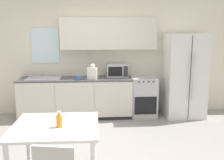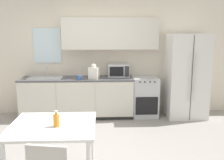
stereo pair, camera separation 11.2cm
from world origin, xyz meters
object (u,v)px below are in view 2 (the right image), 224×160
Objects in this scene: microwave at (119,70)px; coffee_mug at (79,78)px; oven_range at (145,96)px; dining_table at (53,133)px; refrigerator at (186,76)px; drink_bottle at (56,120)px.

microwave reaches higher than coffee_mug.
microwave is at bearing 22.99° from coffee_mug.
coffee_mug is (-1.45, -0.26, 0.49)m from oven_range.
dining_table is (-0.12, -2.30, -0.28)m from coffee_mug.
oven_range is at bearing 10.06° from coffee_mug.
refrigerator is 9.49× the size of drink_bottle.
refrigerator is at bearing -4.33° from oven_range.
refrigerator reaches higher than dining_table.
microwave is 2.87m from dining_table.
dining_table is (-2.48, -2.49, -0.27)m from refrigerator.
refrigerator is 3.52m from drink_bottle.
coffee_mug is 0.59× the size of drink_bottle.
dining_table is 5.31× the size of drink_bottle.
microwave is 0.94m from coffee_mug.
microwave is at bearing 69.70° from dining_table.
coffee_mug reaches higher than dining_table.
coffee_mug reaches higher than oven_range.
refrigerator is at bearing -6.78° from microwave.
microwave reaches higher than oven_range.
drink_bottle is (-0.06, -2.37, -0.09)m from coffee_mug.
oven_range is 0.84m from microwave.
oven_range is at bearing 58.41° from dining_table.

